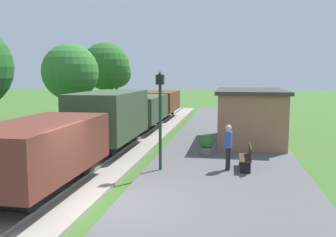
{
  "coord_description": "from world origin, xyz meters",
  "views": [
    {
      "loc": [
        3.34,
        -9.47,
        3.83
      ],
      "look_at": [
        0.36,
        7.93,
        1.66
      ],
      "focal_mm": 38.68,
      "sensor_mm": 36.0,
      "label": 1
    }
  ],
  "objects_px": {
    "freight_train": "(128,116)",
    "bench_near_hut": "(247,157)",
    "tree_trackside_far": "(70,72)",
    "tree_field_distant": "(116,73)",
    "lamp_post_near": "(160,102)",
    "station_hut": "(250,115)",
    "tree_field_left": "(106,66)",
    "bench_down_platform": "(240,122)",
    "person_waiting": "(228,145)",
    "potted_planter": "(206,144)"
  },
  "relations": [
    {
      "from": "tree_trackside_far",
      "to": "bench_down_platform",
      "type": "bearing_deg",
      "value": 18.45
    },
    {
      "from": "tree_field_left",
      "to": "potted_planter",
      "type": "bearing_deg",
      "value": -52.34
    },
    {
      "from": "potted_planter",
      "to": "tree_trackside_far",
      "type": "distance_m",
      "value": 9.96
    },
    {
      "from": "tree_trackside_far",
      "to": "tree_field_distant",
      "type": "relative_size",
      "value": 1.04
    },
    {
      "from": "bench_near_hut",
      "to": "tree_trackside_far",
      "type": "relative_size",
      "value": 0.27
    },
    {
      "from": "bench_near_hut",
      "to": "person_waiting",
      "type": "bearing_deg",
      "value": -163.8
    },
    {
      "from": "potted_planter",
      "to": "tree_field_distant",
      "type": "height_order",
      "value": "tree_field_distant"
    },
    {
      "from": "tree_field_distant",
      "to": "freight_train",
      "type": "bearing_deg",
      "value": -70.12
    },
    {
      "from": "station_hut",
      "to": "bench_down_platform",
      "type": "height_order",
      "value": "station_hut"
    },
    {
      "from": "bench_near_hut",
      "to": "potted_planter",
      "type": "height_order",
      "value": "potted_planter"
    },
    {
      "from": "freight_train",
      "to": "bench_down_platform",
      "type": "xyz_separation_m",
      "value": [
        6.42,
        3.81,
        -0.76
      ]
    },
    {
      "from": "lamp_post_near",
      "to": "tree_field_left",
      "type": "bearing_deg",
      "value": 116.67
    },
    {
      "from": "bench_down_platform",
      "to": "person_waiting",
      "type": "relative_size",
      "value": 0.88
    },
    {
      "from": "bench_near_hut",
      "to": "tree_field_left",
      "type": "distance_m",
      "value": 17.08
    },
    {
      "from": "bench_down_platform",
      "to": "lamp_post_near",
      "type": "distance_m",
      "value": 11.23
    },
    {
      "from": "freight_train",
      "to": "bench_down_platform",
      "type": "height_order",
      "value": "freight_train"
    },
    {
      "from": "station_hut",
      "to": "lamp_post_near",
      "type": "height_order",
      "value": "lamp_post_near"
    },
    {
      "from": "bench_down_platform",
      "to": "tree_trackside_far",
      "type": "bearing_deg",
      "value": -161.55
    },
    {
      "from": "bench_near_hut",
      "to": "bench_down_platform",
      "type": "bearing_deg",
      "value": 90.0
    },
    {
      "from": "person_waiting",
      "to": "potted_planter",
      "type": "xyz_separation_m",
      "value": [
        -0.97,
        2.44,
        -0.46
      ]
    },
    {
      "from": "bench_near_hut",
      "to": "tree_field_left",
      "type": "height_order",
      "value": "tree_field_left"
    },
    {
      "from": "potted_planter",
      "to": "freight_train",
      "type": "bearing_deg",
      "value": 140.57
    },
    {
      "from": "potted_planter",
      "to": "bench_down_platform",
      "type": "bearing_deg",
      "value": 77.77
    },
    {
      "from": "station_hut",
      "to": "bench_near_hut",
      "type": "xyz_separation_m",
      "value": [
        -0.38,
        -5.85,
        -0.93
      ]
    },
    {
      "from": "freight_train",
      "to": "person_waiting",
      "type": "xyz_separation_m",
      "value": [
        5.72,
        -6.34,
        -0.3
      ]
    },
    {
      "from": "potted_planter",
      "to": "tree_trackside_far",
      "type": "height_order",
      "value": "tree_trackside_far"
    },
    {
      "from": "person_waiting",
      "to": "potted_planter",
      "type": "height_order",
      "value": "person_waiting"
    },
    {
      "from": "person_waiting",
      "to": "tree_trackside_far",
      "type": "bearing_deg",
      "value": -26.49
    },
    {
      "from": "bench_near_hut",
      "to": "lamp_post_near",
      "type": "distance_m",
      "value": 3.87
    },
    {
      "from": "freight_train",
      "to": "station_hut",
      "type": "xyz_separation_m",
      "value": [
        6.8,
        -0.29,
        0.17
      ]
    },
    {
      "from": "freight_train",
      "to": "bench_near_hut",
      "type": "height_order",
      "value": "freight_train"
    },
    {
      "from": "bench_near_hut",
      "to": "bench_down_platform",
      "type": "height_order",
      "value": "same"
    },
    {
      "from": "person_waiting",
      "to": "lamp_post_near",
      "type": "xyz_separation_m",
      "value": [
        -2.51,
        -0.4,
        1.62
      ]
    },
    {
      "from": "station_hut",
      "to": "tree_trackside_far",
      "type": "distance_m",
      "value": 10.68
    },
    {
      "from": "lamp_post_near",
      "to": "tree_trackside_far",
      "type": "distance_m",
      "value": 9.99
    },
    {
      "from": "tree_trackside_far",
      "to": "tree_field_left",
      "type": "relative_size",
      "value": 0.9
    },
    {
      "from": "freight_train",
      "to": "tree_field_distant",
      "type": "distance_m",
      "value": 16.41
    },
    {
      "from": "tree_field_left",
      "to": "tree_field_distant",
      "type": "height_order",
      "value": "tree_field_left"
    },
    {
      "from": "freight_train",
      "to": "tree_trackside_far",
      "type": "height_order",
      "value": "tree_trackside_far"
    },
    {
      "from": "freight_train",
      "to": "tree_field_left",
      "type": "bearing_deg",
      "value": 117.8
    },
    {
      "from": "person_waiting",
      "to": "lamp_post_near",
      "type": "bearing_deg",
      "value": 18.8
    },
    {
      "from": "station_hut",
      "to": "tree_field_distant",
      "type": "relative_size",
      "value": 1.07
    },
    {
      "from": "potted_planter",
      "to": "tree_trackside_far",
      "type": "relative_size",
      "value": 0.16
    },
    {
      "from": "bench_down_platform",
      "to": "tree_field_distant",
      "type": "bearing_deg",
      "value": 136.2
    },
    {
      "from": "lamp_post_near",
      "to": "tree_field_distant",
      "type": "height_order",
      "value": "tree_field_distant"
    },
    {
      "from": "station_hut",
      "to": "tree_field_left",
      "type": "relative_size",
      "value": 0.92
    },
    {
      "from": "tree_field_left",
      "to": "lamp_post_near",
      "type": "bearing_deg",
      "value": -63.33
    },
    {
      "from": "tree_field_left",
      "to": "tree_field_distant",
      "type": "relative_size",
      "value": 1.16
    },
    {
      "from": "station_hut",
      "to": "person_waiting",
      "type": "bearing_deg",
      "value": -100.11
    },
    {
      "from": "person_waiting",
      "to": "tree_field_left",
      "type": "bearing_deg",
      "value": -45.18
    }
  ]
}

